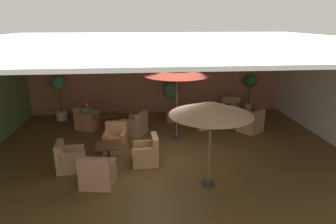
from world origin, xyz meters
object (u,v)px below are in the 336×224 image
Objects in this scene: potted_tree_left_corner at (59,92)px; potted_tree_mid_right at (250,86)px; armchair_front_left_east at (230,110)px; armchair_front_right_east at (147,154)px; patron_by_window at (87,111)px; armchair_front_right_west at (70,159)px; iced_drink_cup at (228,106)px; armchair_front_left_north at (251,124)px; patron_blue_shirt at (204,111)px; cafe_table_mid_center at (111,118)px; armchair_front_right_south at (116,141)px; potted_tree_mid_left at (171,93)px; armchair_mid_center_north at (87,120)px; cafe_table_front_left at (228,112)px; patio_umbrella_center_beige at (211,109)px; armchair_mid_center_east at (136,126)px; cafe_table_front_right at (109,150)px; patio_umbrella_tall_red at (177,70)px; armchair_front_left_south at (203,120)px; armchair_front_right_north at (98,174)px; open_laptop at (226,107)px.

potted_tree_mid_right is at bearing 1.97° from potted_tree_left_corner.
armchair_front_left_east is at bearing -1.90° from potted_tree_left_corner.
armchair_front_right_east is 1.48× the size of patron_by_window.
armchair_front_right_west is 7.67× the size of iced_drink_cup.
patron_blue_shirt is at bearing 158.27° from armchair_front_left_north.
armchair_front_right_south is at bearing -80.96° from cafe_table_mid_center.
potted_tree_mid_left is at bearing 49.24° from armchair_front_right_west.
cafe_table_front_left is at bearing -1.09° from armchair_mid_center_north.
armchair_front_left_east is 0.45× the size of patio_umbrella_center_beige.
patron_by_window is at bearing 128.82° from patio_umbrella_center_beige.
patron_by_window is (-3.35, -0.41, -0.54)m from potted_tree_mid_left.
armchair_front_left_north reaches higher than armchair_front_right_west.
iced_drink_cup is at bearing 67.70° from patio_umbrella_center_beige.
armchair_mid_center_east is at bearing -25.67° from cafe_table_mid_center.
armchair_mid_center_east is at bearing -23.40° from armchair_mid_center_north.
armchair_front_left_north is 5.66m from cafe_table_front_right.
cafe_table_front_right is 1.12m from armchair_front_right_west.
patio_umbrella_tall_red is at bearing -138.65° from armchair_front_left_east.
armchair_front_left_south is 1.37× the size of patron_blue_shirt.
potted_tree_left_corner is at bearing 111.45° from armchair_front_right_north.
cafe_table_front_right is (-4.95, -4.31, 0.20)m from armchair_front_left_east.
armchair_mid_center_north reaches higher than armchair_front_right_west.
armchair_front_left_north is 6.37m from patron_by_window.
potted_tree_left_corner is (-2.53, 3.46, 0.88)m from armchair_front_right_south.
iced_drink_cup is (0.05, 0.13, 0.20)m from cafe_table_front_left.
patron_blue_shirt is at bearing 51.20° from armchair_front_right_east.
potted_tree_mid_left is (3.39, 0.40, 0.91)m from armchair_mid_center_north.
patio_umbrella_center_beige reaches higher than patron_by_window.
armchair_mid_center_north is at bearing 102.22° from armchair_front_right_north.
cafe_table_front_right is 0.86× the size of armchair_front_right_east.
potted_tree_mid_left is at bearing 168.71° from open_laptop.
potted_tree_mid_left is at bearing 51.55° from armchair_front_right_south.
cafe_table_mid_center is (-5.13, -1.33, 0.19)m from armchair_front_left_east.
armchair_front_left_east is at bearing 23.05° from armchair_mid_center_east.
cafe_table_mid_center is at bearing -163.24° from potted_tree_mid_right.
potted_tree_left_corner reaches higher than open_laptop.
patio_umbrella_tall_red is at bearing -29.50° from potted_tree_left_corner.
open_laptop reaches higher than cafe_table_front_right.
open_laptop is at bearing -11.29° from potted_tree_mid_left.
iced_drink_cup reaches higher than cafe_table_mid_center.
armchair_front_right_north is 6.55m from iced_drink_cup.
potted_tree_mid_right is 15.98× the size of iced_drink_cup.
patio_umbrella_tall_red is (-2.29, -1.33, 1.97)m from cafe_table_front_left.
potted_tree_mid_left is (-2.93, 1.45, 0.91)m from armchair_front_left_north.
cafe_table_mid_center is 0.30× the size of patio_umbrella_center_beige.
armchair_front_right_west is (-1.21, -1.20, -0.02)m from armchair_front_right_south.
armchair_mid_center_east is at bearing 75.11° from armchair_front_right_north.
armchair_front_right_west is 5.52m from patron_blue_shirt.
cafe_table_front_left is 5.69m from armchair_mid_center_north.
armchair_front_right_west is at bearing -130.76° from potted_tree_mid_left.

